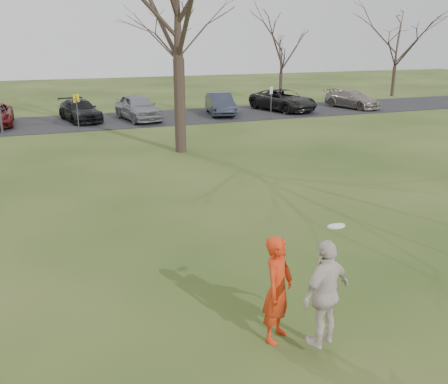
{
  "coord_description": "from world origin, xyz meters",
  "views": [
    {
      "loc": [
        -4.0,
        -6.62,
        5.09
      ],
      "look_at": [
        0.0,
        4.0,
        1.5
      ],
      "focal_mm": 39.34,
      "sensor_mm": 36.0,
      "label": 1
    }
  ],
  "objects_px": {
    "player_defender": "(278,289)",
    "car_3": "(80,110)",
    "catching_play": "(326,293)",
    "car_6": "(283,100)",
    "car_5": "(220,104)",
    "car_7": "(352,99)",
    "car_4": "(138,107)"
  },
  "relations": [
    {
      "from": "player_defender",
      "to": "car_3",
      "type": "bearing_deg",
      "value": 52.61
    },
    {
      "from": "player_defender",
      "to": "catching_play",
      "type": "relative_size",
      "value": 0.9
    },
    {
      "from": "car_6",
      "to": "catching_play",
      "type": "bearing_deg",
      "value": -131.64
    },
    {
      "from": "car_5",
      "to": "car_7",
      "type": "height_order",
      "value": "car_5"
    },
    {
      "from": "car_6",
      "to": "catching_play",
      "type": "relative_size",
      "value": 2.48
    },
    {
      "from": "player_defender",
      "to": "car_4",
      "type": "distance_m",
      "value": 24.55
    },
    {
      "from": "player_defender",
      "to": "car_7",
      "type": "bearing_deg",
      "value": 13.11
    },
    {
      "from": "car_3",
      "to": "car_7",
      "type": "distance_m",
      "value": 19.52
    },
    {
      "from": "car_4",
      "to": "car_6",
      "type": "xyz_separation_m",
      "value": [
        10.55,
        0.52,
        -0.06
      ]
    },
    {
      "from": "car_5",
      "to": "player_defender",
      "type": "bearing_deg",
      "value": -97.35
    },
    {
      "from": "player_defender",
      "to": "car_5",
      "type": "bearing_deg",
      "value": 32.11
    },
    {
      "from": "car_3",
      "to": "car_4",
      "type": "distance_m",
      "value": 3.61
    },
    {
      "from": "catching_play",
      "to": "car_7",
      "type": "bearing_deg",
      "value": 54.51
    },
    {
      "from": "catching_play",
      "to": "car_4",
      "type": "bearing_deg",
      "value": 85.78
    },
    {
      "from": "car_5",
      "to": "car_7",
      "type": "distance_m",
      "value": 10.35
    },
    {
      "from": "car_4",
      "to": "car_3",
      "type": "bearing_deg",
      "value": 155.66
    },
    {
      "from": "car_3",
      "to": "catching_play",
      "type": "xyz_separation_m",
      "value": [
        1.63,
        -26.04,
        0.44
      ]
    },
    {
      "from": "car_3",
      "to": "catching_play",
      "type": "bearing_deg",
      "value": -98.07
    },
    {
      "from": "player_defender",
      "to": "car_6",
      "type": "xyz_separation_m",
      "value": [
        12.93,
        24.95,
        -0.18
      ]
    },
    {
      "from": "player_defender",
      "to": "car_3",
      "type": "height_order",
      "value": "player_defender"
    },
    {
      "from": "car_7",
      "to": "car_4",
      "type": "bearing_deg",
      "value": 163.05
    },
    {
      "from": "car_4",
      "to": "car_5",
      "type": "xyz_separation_m",
      "value": [
        5.68,
        0.35,
        -0.09
      ]
    },
    {
      "from": "car_3",
      "to": "car_6",
      "type": "bearing_deg",
      "value": -13.39
    },
    {
      "from": "car_3",
      "to": "car_4",
      "type": "relative_size",
      "value": 0.95
    },
    {
      "from": "car_3",
      "to": "car_6",
      "type": "height_order",
      "value": "car_6"
    },
    {
      "from": "player_defender",
      "to": "car_5",
      "type": "height_order",
      "value": "player_defender"
    },
    {
      "from": "catching_play",
      "to": "player_defender",
      "type": "bearing_deg",
      "value": 128.58
    },
    {
      "from": "player_defender",
      "to": "car_3",
      "type": "xyz_separation_m",
      "value": [
        -1.1,
        25.38,
        -0.27
      ]
    },
    {
      "from": "car_3",
      "to": "car_4",
      "type": "xyz_separation_m",
      "value": [
        3.48,
        -0.95,
        0.15
      ]
    },
    {
      "from": "car_7",
      "to": "catching_play",
      "type": "xyz_separation_m",
      "value": [
        -17.87,
        -25.07,
        0.45
      ]
    },
    {
      "from": "car_5",
      "to": "catching_play",
      "type": "bearing_deg",
      "value": -95.83
    },
    {
      "from": "car_4",
      "to": "catching_play",
      "type": "xyz_separation_m",
      "value": [
        -1.85,
        -25.09,
        0.28
      ]
    }
  ]
}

